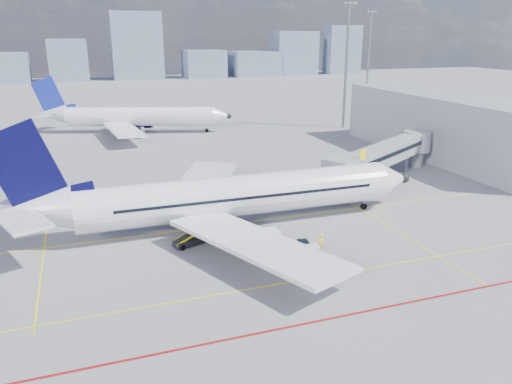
% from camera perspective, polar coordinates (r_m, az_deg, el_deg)
% --- Properties ---
extents(ground, '(420.00, 420.00, 0.00)m').
position_cam_1_polar(ground, '(46.69, 1.80, -6.86)').
color(ground, gray).
rests_on(ground, ground).
extents(apron_markings, '(90.00, 35.12, 0.01)m').
position_cam_1_polar(apron_markings, '(43.23, 2.98, -8.99)').
color(apron_markings, yellow).
rests_on(apron_markings, ground).
extents(jet_bridge, '(23.55, 15.78, 6.30)m').
position_cam_1_polar(jet_bridge, '(70.41, 14.80, 4.25)').
color(jet_bridge, '#9B9DA4').
rests_on(jet_bridge, ground).
extents(terminal_block, '(10.00, 42.00, 10.00)m').
position_cam_1_polar(terminal_block, '(87.09, 20.58, 7.05)').
color(terminal_block, '#9B9DA4').
rests_on(terminal_block, ground).
extents(floodlight_mast_ne, '(3.20, 0.61, 25.45)m').
position_cam_1_polar(floodlight_mast_ne, '(108.80, 10.29, 14.35)').
color(floodlight_mast_ne, slate).
rests_on(floodlight_mast_ne, ground).
extents(floodlight_mast_far, '(3.20, 0.61, 25.45)m').
position_cam_1_polar(floodlight_mast_far, '(152.65, 12.75, 15.09)').
color(floodlight_mast_far, slate).
rests_on(floodlight_mast_far, ground).
extents(distant_skyline, '(248.91, 15.75, 28.43)m').
position_cam_1_polar(distant_skyline, '(230.36, -15.73, 14.78)').
color(distant_skyline, slate).
rests_on(distant_skyline, ground).
extents(main_aircraft, '(44.33, 38.63, 12.92)m').
position_cam_1_polar(main_aircraft, '(51.50, -3.80, -0.67)').
color(main_aircraft, silver).
rests_on(main_aircraft, ground).
extents(second_aircraft, '(38.64, 32.93, 11.60)m').
position_cam_1_polar(second_aircraft, '(105.51, -13.97, 8.35)').
color(second_aircraft, silver).
rests_on(second_aircraft, ground).
extents(baggage_tug, '(2.39, 1.63, 1.56)m').
position_cam_1_polar(baggage_tug, '(45.68, 5.71, -6.50)').
color(baggage_tug, silver).
rests_on(baggage_tug, ground).
extents(cargo_dolly, '(4.09, 1.95, 2.21)m').
position_cam_1_polar(cargo_dolly, '(45.78, 0.35, -5.72)').
color(cargo_dolly, black).
rests_on(cargo_dolly, ground).
extents(belt_loader, '(5.35, 2.86, 2.17)m').
position_cam_1_polar(belt_loader, '(48.51, -7.20, -5.31)').
color(belt_loader, black).
rests_on(belt_loader, ground).
extents(ramp_worker, '(0.80, 0.80, 1.88)m').
position_cam_1_polar(ramp_worker, '(46.55, 7.45, -5.83)').
color(ramp_worker, yellow).
rests_on(ramp_worker, ground).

